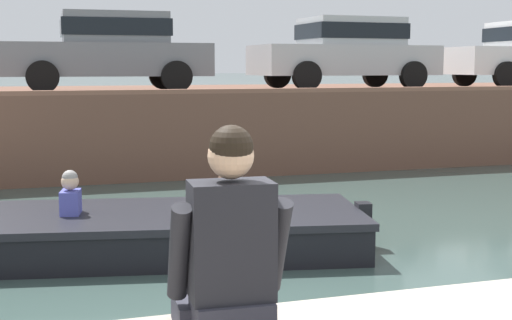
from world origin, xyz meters
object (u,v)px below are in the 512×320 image
at_px(motorboat_passing, 119,233).
at_px(car_left_inner_grey, 110,48).
at_px(car_centre_silver, 347,50).
at_px(person_seated_left, 229,258).

distance_m(motorboat_passing, car_left_inner_grey, 7.08).
height_order(car_centre_silver, person_seated_left, car_centre_silver).
distance_m(car_centre_silver, person_seated_left, 12.99).
bearing_deg(person_seated_left, car_centre_silver, 63.15).
xyz_separation_m(motorboat_passing, car_centre_silver, (5.79, 6.70, 2.18)).
relative_size(car_left_inner_grey, car_centre_silver, 1.00).
height_order(motorboat_passing, car_centre_silver, car_centre_silver).
height_order(motorboat_passing, person_seated_left, person_seated_left).
bearing_deg(car_centre_silver, person_seated_left, -116.85).
xyz_separation_m(car_centre_silver, person_seated_left, (-5.84, -11.54, -1.19)).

